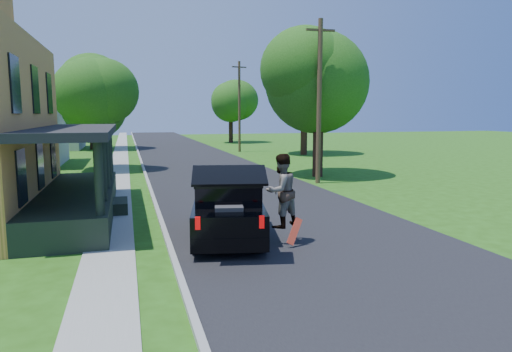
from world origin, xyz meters
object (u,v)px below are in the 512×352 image
object	(u,v)px
black_suv	(228,207)
utility_pole_near	(319,100)
tree_right_near	(318,75)
skateboarder	(281,191)

from	to	relation	value
black_suv	utility_pole_near	bearing A→B (deg)	64.37
black_suv	tree_right_near	size ratio (longest dim) A/B	0.60
skateboarder	utility_pole_near	world-z (taller)	utility_pole_near
skateboarder	tree_right_near	xyz separation A→B (m)	(6.47, 12.47, 4.28)
black_suv	utility_pole_near	world-z (taller)	utility_pole_near
black_suv	tree_right_near	xyz separation A→B (m)	(7.76, 11.48, 4.87)
skateboarder	tree_right_near	bearing A→B (deg)	-140.93
skateboarder	tree_right_near	world-z (taller)	tree_right_near
tree_right_near	utility_pole_near	xyz separation A→B (m)	(-0.97, -2.41, -1.48)
black_suv	skateboarder	world-z (taller)	skateboarder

